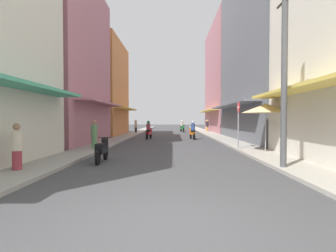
% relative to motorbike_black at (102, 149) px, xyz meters
% --- Properties ---
extents(ground_plane, '(112.42, 112.42, 0.00)m').
position_rel_motorbike_black_xyz_m(ground_plane, '(2.64, 15.37, -0.50)').
color(ground_plane, '#424244').
extents(sidewalk_left, '(1.63, 59.10, 0.12)m').
position_rel_motorbike_black_xyz_m(sidewalk_left, '(-1.75, 15.37, -0.44)').
color(sidewalk_left, '#9E9991').
rests_on(sidewalk_left, ground).
extents(sidewalk_right, '(1.63, 59.10, 0.12)m').
position_rel_motorbike_black_xyz_m(sidewalk_right, '(7.03, 15.37, -0.44)').
color(sidewalk_right, '#ADA89E').
rests_on(sidewalk_right, ground).
extents(building_left_mid, '(7.05, 8.81, 11.09)m').
position_rel_motorbike_black_xyz_m(building_left_mid, '(-5.56, 7.42, 5.03)').
color(building_left_mid, '#B7727F').
rests_on(building_left_mid, ground).
extents(building_left_far, '(7.05, 8.39, 9.75)m').
position_rel_motorbike_black_xyz_m(building_left_far, '(-5.56, 16.79, 4.37)').
color(building_left_far, '#D88C4C').
rests_on(building_left_far, ground).
extents(building_right_mid, '(7.05, 13.00, 16.00)m').
position_rel_motorbike_black_xyz_m(building_right_mid, '(10.84, 10.33, 7.49)').
color(building_right_mid, slate).
rests_on(building_right_mid, ground).
extents(building_right_far, '(7.05, 13.00, 13.96)m').
position_rel_motorbike_black_xyz_m(building_right_far, '(10.84, 23.79, 6.47)').
color(building_right_far, '#B7727F').
rests_on(building_right_far, ground).
extents(motorbike_black, '(0.55, 1.81, 0.96)m').
position_rel_motorbike_black_xyz_m(motorbike_black, '(0.00, 0.00, 0.00)').
color(motorbike_black, black).
rests_on(motorbike_black, ground).
extents(motorbike_orange, '(0.57, 1.80, 1.58)m').
position_rel_motorbike_black_xyz_m(motorbike_orange, '(4.46, 11.68, 0.20)').
color(motorbike_orange, black).
rests_on(motorbike_orange, ground).
extents(motorbike_red, '(0.58, 1.80, 1.58)m').
position_rel_motorbike_black_xyz_m(motorbike_red, '(0.74, 11.86, 0.20)').
color(motorbike_red, black).
rests_on(motorbike_red, ground).
extents(motorbike_green, '(0.66, 1.77, 1.58)m').
position_rel_motorbike_black_xyz_m(motorbike_green, '(4.05, 24.04, 0.20)').
color(motorbike_green, black).
rests_on(motorbike_green, ground).
extents(pedestrian_crossing, '(0.44, 0.44, 1.66)m').
position_rel_motorbike_black_xyz_m(pedestrian_crossing, '(7.36, 23.94, 0.43)').
color(pedestrian_crossing, '#BF8C3F').
rests_on(pedestrian_crossing, ground).
extents(pedestrian_midway, '(0.44, 0.44, 1.64)m').
position_rel_motorbike_black_xyz_m(pedestrian_midway, '(-1.66, 20.66, 0.42)').
color(pedestrian_midway, '#262628').
rests_on(pedestrian_midway, ground).
extents(pedestrian_foreground, '(0.34, 0.34, 1.58)m').
position_rel_motorbike_black_xyz_m(pedestrian_foreground, '(-2.09, -2.15, 0.28)').
color(pedestrian_foreground, '#99333F').
rests_on(pedestrian_foreground, ground).
extents(pedestrian_far, '(0.34, 0.34, 1.66)m').
position_rel_motorbike_black_xyz_m(pedestrian_far, '(-1.46, 3.70, 0.33)').
color(pedestrian_far, '#598C59').
rests_on(pedestrian_far, ground).
extents(vendor_umbrella, '(2.34, 2.34, 2.46)m').
position_rel_motorbike_black_xyz_m(vendor_umbrella, '(7.34, 2.55, 1.73)').
color(vendor_umbrella, '#99999E').
rests_on(vendor_umbrella, ground).
extents(utility_pole, '(0.20, 1.20, 6.20)m').
position_rel_motorbike_black_xyz_m(utility_pole, '(6.46, -1.52, 2.67)').
color(utility_pole, '#4C4C4F').
rests_on(utility_pole, ground).
extents(street_sign_no_entry, '(0.07, 0.60, 2.65)m').
position_rel_motorbike_black_xyz_m(street_sign_no_entry, '(6.36, 3.95, 1.21)').
color(street_sign_no_entry, gray).
rests_on(street_sign_no_entry, ground).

